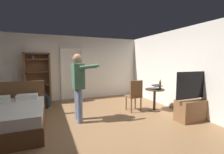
% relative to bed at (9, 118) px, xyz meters
% --- Properties ---
extents(ground_plane, '(6.18, 6.18, 0.00)m').
position_rel_bed_xyz_m(ground_plane, '(1.91, -0.33, -0.30)').
color(ground_plane, olive).
extents(wall_back, '(5.84, 0.12, 2.59)m').
position_rel_bed_xyz_m(wall_back, '(1.91, 2.54, 0.99)').
color(wall_back, silver).
rests_on(wall_back, ground_plane).
extents(wall_right, '(0.12, 5.86, 2.59)m').
position_rel_bed_xyz_m(wall_right, '(4.77, -0.33, 0.99)').
color(wall_right, silver).
rests_on(wall_right, ground_plane).
extents(doorway_frame, '(0.93, 0.08, 2.13)m').
position_rel_bed_xyz_m(doorway_frame, '(1.79, 2.46, 0.92)').
color(doorway_frame, white).
rests_on(doorway_frame, ground_plane).
extents(bed, '(1.50, 1.94, 1.02)m').
position_rel_bed_xyz_m(bed, '(0.00, 0.00, 0.00)').
color(bed, brown).
rests_on(bed, ground_plane).
extents(bookshelf, '(0.89, 0.32, 1.88)m').
position_rel_bed_xyz_m(bookshelf, '(0.52, 2.31, 0.70)').
color(bookshelf, brown).
rests_on(bookshelf, ground_plane).
extents(tv_flatscreen, '(1.21, 0.40, 1.31)m').
position_rel_bed_xyz_m(tv_flatscreen, '(4.41, -1.13, 0.10)').
color(tv_flatscreen, brown).
rests_on(tv_flatscreen, ground_plane).
extents(side_table, '(0.60, 0.60, 0.70)m').
position_rel_bed_xyz_m(side_table, '(3.98, -0.06, 0.16)').
color(side_table, '#4C331E').
rests_on(side_table, ground_plane).
extents(laptop, '(0.36, 0.37, 0.15)m').
position_rel_bed_xyz_m(laptop, '(3.95, -0.11, 0.45)').
color(laptop, black).
rests_on(laptop, side_table).
extents(bottle_on_table, '(0.06, 0.06, 0.30)m').
position_rel_bed_xyz_m(bottle_on_table, '(4.12, -0.14, 0.52)').
color(bottle_on_table, '#35340F').
rests_on(bottle_on_table, side_table).
extents(wooden_chair, '(0.42, 0.42, 0.99)m').
position_rel_bed_xyz_m(wooden_chair, '(3.34, 0.09, 0.24)').
color(wooden_chair, brown).
rests_on(wooden_chair, ground_plane).
extents(person_blue_shirt, '(0.67, 0.62, 1.76)m').
position_rel_bed_xyz_m(person_blue_shirt, '(1.58, -0.04, 0.73)').
color(person_blue_shirt, slate).
rests_on(person_blue_shirt, ground_plane).
extents(suitcase_dark, '(0.64, 0.53, 0.37)m').
position_rel_bed_xyz_m(suitcase_dark, '(0.52, 1.57, -0.12)').
color(suitcase_dark, black).
rests_on(suitcase_dark, ground_plane).
extents(suitcase_small, '(0.66, 0.47, 0.40)m').
position_rel_bed_xyz_m(suitcase_small, '(0.58, 1.70, -0.10)').
color(suitcase_small, '#1E2D38').
rests_on(suitcase_small, ground_plane).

